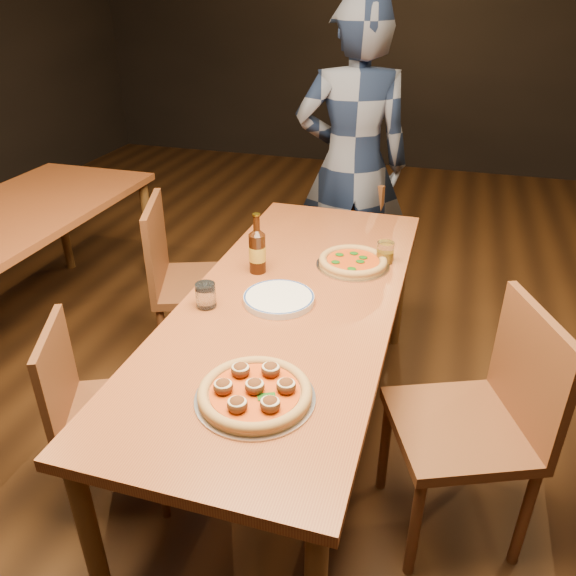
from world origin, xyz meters
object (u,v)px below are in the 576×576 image
(chair_main_e, at_px, (460,426))
(pizza_margherita, at_px, (353,262))
(chair_main_sw, at_px, (201,283))
(amber_glass, at_px, (385,252))
(pizza_meatball, at_px, (255,392))
(chair_end, at_px, (333,250))
(water_glass, at_px, (206,295))
(beer_bottle, at_px, (257,252))
(table_main, at_px, (292,314))
(chair_main_nw, at_px, (115,411))
(plate_stack, at_px, (279,299))
(diner, at_px, (352,167))

(chair_main_e, xyz_separation_m, pizza_margherita, (-0.50, 0.58, 0.29))
(chair_main_sw, xyz_separation_m, amber_glass, (0.92, -0.05, 0.32))
(amber_glass, bearing_deg, chair_main_e, -60.32)
(pizza_meatball, bearing_deg, chair_end, 94.69)
(chair_main_e, xyz_separation_m, water_glass, (-0.97, 0.09, 0.32))
(pizza_margherita, distance_m, beer_bottle, 0.42)
(table_main, height_order, chair_main_e, chair_main_e)
(chair_main_nw, xyz_separation_m, plate_stack, (0.53, 0.40, 0.36))
(chair_main_nw, relative_size, water_glass, 8.58)
(table_main, relative_size, chair_main_nw, 2.46)
(chair_end, height_order, diner, diner)
(plate_stack, xyz_separation_m, beer_bottle, (-0.16, 0.22, 0.08))
(table_main, xyz_separation_m, chair_main_sw, (-0.62, 0.48, -0.20))
(plate_stack, bearing_deg, chair_main_e, -15.32)
(beer_bottle, bearing_deg, pizza_meatball, -71.22)
(diner, bearing_deg, chair_main_nw, 56.70)
(table_main, relative_size, amber_glass, 21.54)
(chair_end, xyz_separation_m, pizza_margherita, (0.25, -0.82, 0.34))
(pizza_meatball, bearing_deg, chair_main_nw, 165.20)
(chair_main_sw, bearing_deg, pizza_meatball, -167.71)
(chair_main_nw, distance_m, beer_bottle, 0.84)
(table_main, bearing_deg, plate_stack, -131.98)
(table_main, bearing_deg, water_glass, -152.27)
(chair_main_nw, distance_m, chair_main_sw, 0.92)
(pizza_margherita, height_order, amber_glass, amber_glass)
(pizza_meatball, bearing_deg, chair_main_sw, 122.32)
(table_main, distance_m, water_glass, 0.35)
(pizza_margherita, bearing_deg, pizza_meatball, -96.54)
(chair_main_e, bearing_deg, plate_stack, -128.19)
(chair_main_e, height_order, amber_glass, chair_main_e)
(chair_main_nw, relative_size, chair_end, 0.95)
(table_main, xyz_separation_m, chair_main_nw, (-0.57, -0.44, -0.27))
(pizza_margherita, xyz_separation_m, diner, (-0.20, 0.96, 0.13))
(water_glass, relative_size, amber_glass, 1.02)
(pizza_margherita, relative_size, beer_bottle, 1.24)
(chair_end, relative_size, water_glass, 9.01)
(chair_main_sw, height_order, pizza_margherita, chair_main_sw)
(plate_stack, bearing_deg, table_main, 48.02)
(table_main, distance_m, diner, 1.33)
(chair_main_nw, height_order, amber_glass, amber_glass)
(chair_main_e, distance_m, beer_bottle, 1.04)
(pizza_margherita, xyz_separation_m, plate_stack, (-0.21, -0.39, -0.01))
(chair_main_nw, height_order, chair_main_sw, chair_main_sw)
(diner, bearing_deg, table_main, 74.99)
(beer_bottle, bearing_deg, table_main, -41.20)
(pizza_margherita, bearing_deg, beer_bottle, -155.79)
(pizza_margherita, height_order, plate_stack, pizza_margherita)
(table_main, xyz_separation_m, diner, (-0.02, 1.31, 0.22))
(chair_main_nw, distance_m, pizza_margherita, 1.14)
(plate_stack, bearing_deg, amber_glass, 53.98)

